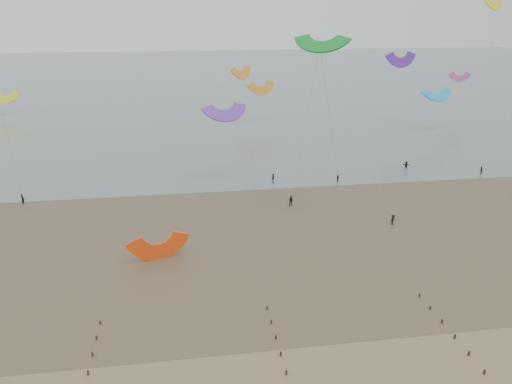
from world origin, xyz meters
TOP-DOWN VIEW (x-y plane):
  - sea_and_shore at (-4.08, 34.40)m, footprint 500.00×665.00m
  - kitesurfer_lead at (-31.79, 49.03)m, footprint 0.81×0.77m
  - kitesurfers at (24.56, 47.69)m, footprint 125.29×26.92m
  - grounded_kite at (-8.23, 25.92)m, footprint 8.20×7.12m
  - kites_airborne at (-13.81, 93.65)m, footprint 244.79×110.85m

SIDE VIEW (x-z plane):
  - grounded_kite at x=-8.23m, z-range -1.93..1.93m
  - sea_and_shore at x=-4.08m, z-range -0.01..0.02m
  - kitesurfers at x=24.56m, z-range -0.06..1.76m
  - kitesurfer_lead at x=-31.79m, z-range 0.00..1.87m
  - kites_airborne at x=-13.81m, z-range -0.20..40.03m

